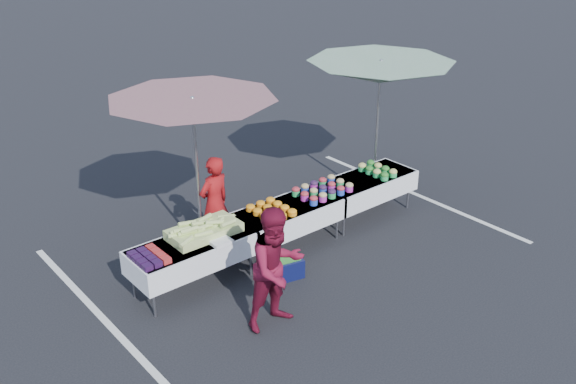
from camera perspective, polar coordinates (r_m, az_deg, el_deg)
ground at (r=10.58m, az=0.00°, el=-4.91°), size 80.00×80.00×0.00m
stripe_left at (r=9.20m, az=-15.81°, el=-11.10°), size 0.10×5.00×0.00m
stripe_right at (r=12.64m, az=11.23°, el=-0.17°), size 0.10×5.00×0.00m
table_left at (r=9.39m, az=-8.51°, el=-5.29°), size 1.86×0.81×0.75m
table_center at (r=10.30m, az=0.00°, el=-2.10°), size 1.86×0.81×0.75m
table_right at (r=11.42m, az=6.96°, el=0.55°), size 1.86×0.81×0.75m
berry_punnets at (r=8.96m, az=-12.25°, el=-5.70°), size 0.40×0.54×0.08m
corn_pile at (r=9.41m, az=-7.53°, el=-3.39°), size 1.16×0.57×0.26m
plastic_bags at (r=9.21m, az=-6.01°, el=-4.41°), size 0.30×0.25×0.05m
carrot_bowls at (r=10.00m, az=-1.51°, el=-1.60°), size 0.55×0.69×0.11m
potato_cups at (r=10.64m, az=3.11°, el=0.27°), size 0.94×0.58×0.16m
bean_baskets at (r=11.50m, az=7.95°, el=1.97°), size 0.36×0.68×0.15m
vendor at (r=10.29m, az=-6.54°, el=-1.01°), size 0.63×0.46×1.59m
customer at (r=8.39m, az=-1.00°, el=-6.79°), size 0.86×0.68×1.72m
umbrella_left at (r=9.59m, az=-8.43°, el=7.04°), size 2.63×2.63×2.60m
umbrella_right at (r=11.54m, az=8.21°, el=10.41°), size 2.77×2.77×2.67m
storage_bin at (r=9.73m, az=-0.19°, el=-6.71°), size 0.54×0.44×0.31m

